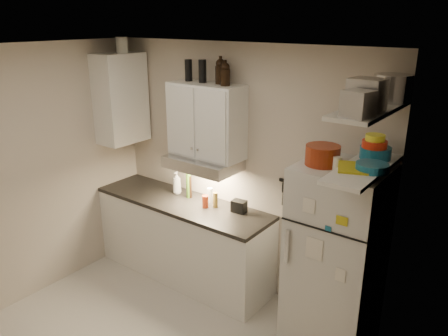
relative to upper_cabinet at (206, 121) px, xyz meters
The scene contains 35 objects.
ceiling 1.58m from the upper_cabinet, 77.33° to the right, with size 3.20×3.00×0.02m, color white.
back_wall 0.63m from the upper_cabinet, 30.26° to the left, with size 3.20×0.02×2.60m, color #BEB2A2.
left_wall 1.94m from the upper_cabinet, 134.46° to the right, with size 0.02×3.00×2.60m, color #BEB2A2.
right_wall 2.39m from the upper_cabinet, 34.95° to the right, with size 0.02×3.00×2.60m, color #BEB2A2.
base_cabinet 1.41m from the upper_cabinet, 151.63° to the right, with size 2.10×0.60×0.88m, color white.
countertop 0.97m from the upper_cabinet, 151.63° to the right, with size 2.10×0.62×0.04m, color black.
upper_cabinet is the anchor object (origin of this frame).
side_cabinet 1.15m from the upper_cabinet, behind, with size 0.33×0.55×1.00m, color white.
range_hood 0.44m from the upper_cabinet, 90.00° to the right, with size 0.76×0.46×0.12m, color silver.
fridge 1.84m from the upper_cabinet, ahead, with size 0.70×0.68×1.70m, color silver.
shelf_hi 1.82m from the upper_cabinet, 10.05° to the right, with size 0.30×0.95×0.03m, color white.
shelf_lo 1.78m from the upper_cabinet, 10.05° to the right, with size 0.30×0.95×0.03m, color white.
knife_strip 1.13m from the upper_cabinet, ahead, with size 0.42×0.02×0.03m, color black.
dutch_oven 1.41m from the upper_cabinet, 10.02° to the right, with size 0.28×0.28×0.16m, color maroon.
book_stack 1.75m from the upper_cabinet, 13.26° to the right, with size 0.22×0.27×0.09m, color gold.
spice_jar 1.57m from the upper_cabinet, 11.12° to the right, with size 0.07×0.07×0.11m, color silver.
stock_pot 1.85m from the upper_cabinet, ahead, with size 0.28×0.28×0.20m, color silver.
tin_a 1.89m from the upper_cabinet, 14.50° to the right, with size 0.22×0.20×0.22m, color #AAAAAD.
tin_b 1.96m from the upper_cabinet, 20.46° to the right, with size 0.17×0.17×0.17m, color #AAAAAD.
bowl_teal 1.75m from the upper_cabinet, ahead, with size 0.24×0.24×0.09m, color #176283.
bowl_orange 1.75m from the upper_cabinet, ahead, with size 0.19×0.19×0.06m, color red.
bowl_yellow 1.75m from the upper_cabinet, ahead, with size 0.15×0.15×0.05m, color #F6F52B.
plates 1.87m from the upper_cabinet, 11.54° to the right, with size 0.23×0.23×0.06m, color #176283.
growler_a 0.52m from the upper_cabinet, 26.31° to the left, with size 0.10×0.10×0.25m, color black, non-canonical shape.
growler_b 0.54m from the upper_cabinet, ahead, with size 0.09×0.09×0.22m, color black, non-canonical shape.
thermos_a 0.49m from the upper_cabinet, 158.53° to the left, with size 0.08×0.08×0.23m, color black.
thermos_b 0.55m from the upper_cabinet, behind, with size 0.07×0.07×0.22m, color black.
side_jar 1.29m from the upper_cabinet, behind, with size 0.13×0.13×0.17m, color silver.
soap_bottle 0.88m from the upper_cabinet, behind, with size 0.11×0.11×0.29m, color white.
pepper_mill 0.84m from the upper_cabinet, 17.38° to the right, with size 0.05×0.05×0.17m, color brown.
oil_bottle 0.81m from the upper_cabinet, behind, with size 0.05×0.05×0.28m, color #3A6218.
vinegar_bottle 0.82m from the upper_cabinet, behind, with size 0.05×0.05×0.26m, color black.
clear_bottle 0.82m from the upper_cabinet, ahead, with size 0.06×0.06×0.17m, color silver.
red_jar 0.85m from the upper_cabinet, 61.00° to the right, with size 0.07×0.07×0.13m, color maroon.
caddy 0.94m from the upper_cabinet, ahead, with size 0.15×0.10×0.13m, color black.
Camera 1 is at (2.45, -2.03, 2.82)m, focal length 35.00 mm.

